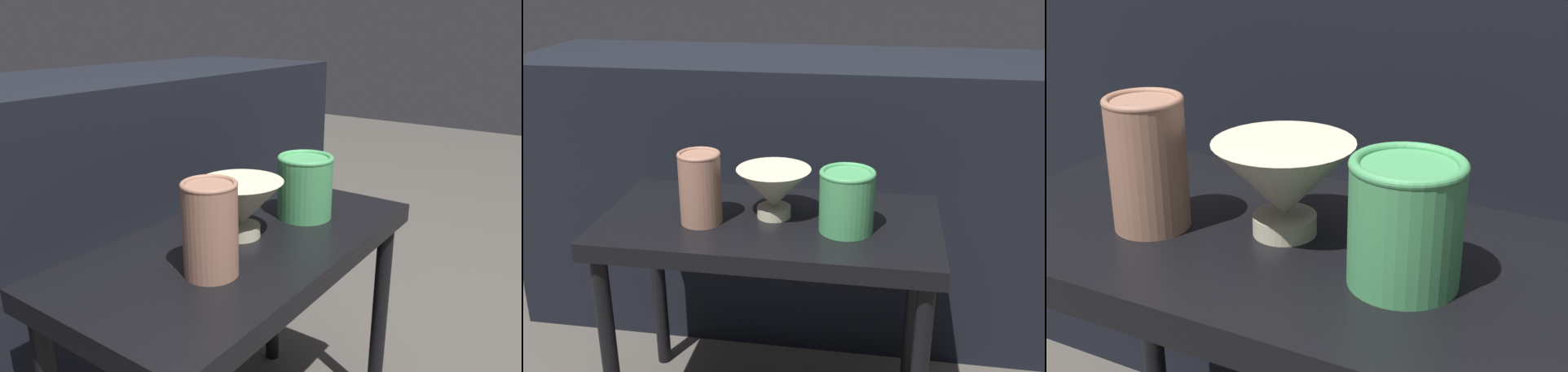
% 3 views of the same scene
% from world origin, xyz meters
% --- Properties ---
extents(table, '(0.73, 0.38, 0.53)m').
position_xyz_m(table, '(0.00, 0.00, 0.46)').
color(table, black).
rests_on(table, ground_plane).
extents(couch_backdrop, '(1.61, 0.50, 0.79)m').
position_xyz_m(couch_backdrop, '(0.00, 0.52, 0.40)').
color(couch_backdrop, black).
rests_on(couch_backdrop, ground_plane).
extents(bowl, '(0.16, 0.16, 0.11)m').
position_xyz_m(bowl, '(0.01, 0.01, 0.59)').
color(bowl, beige).
rests_on(bowl, table).
extents(vase_textured_left, '(0.09, 0.09, 0.16)m').
position_xyz_m(vase_textured_left, '(-0.14, -0.04, 0.61)').
color(vase_textured_left, '#996B56').
rests_on(vase_textured_left, table).
extents(vase_colorful_right, '(0.11, 0.11, 0.13)m').
position_xyz_m(vase_colorful_right, '(0.17, -0.03, 0.59)').
color(vase_colorful_right, '#47995B').
rests_on(vase_colorful_right, table).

